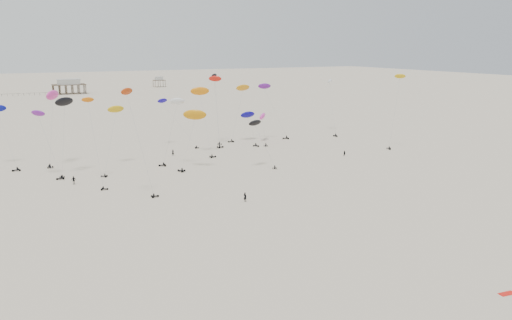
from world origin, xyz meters
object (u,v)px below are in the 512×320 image
rig_0 (331,96)px  spectator_0 (245,201)px  pavilion_main (69,87)px  pavilion_small (159,82)px  rig_4 (64,109)px  rig_9 (43,129)px

rig_0 → spectator_0: 92.51m
pavilion_main → rig_0: bearing=-71.1°
pavilion_small → rig_0: rig_0 is taller
pavilion_small → rig_4: rig_4 is taller
rig_9 → rig_0: bearing=-86.0°
pavilion_main → spectator_0: (4.54, -267.93, -4.22)m
rig_9 → spectator_0: bearing=-148.7°
pavilion_small → rig_4: 273.26m
rig_0 → rig_4: 97.53m
rig_0 → spectator_0: bearing=50.5°
pavilion_main → pavilion_small: bearing=23.2°
pavilion_main → rig_9: 229.00m
pavilion_main → spectator_0: pavilion_main is taller
pavilion_small → rig_4: size_ratio=0.47×
rig_0 → rig_4: size_ratio=1.18×
rig_4 → pavilion_small: bearing=-119.1°
rig_4 → spectator_0: size_ratio=8.40×
rig_4 → rig_9: rig_4 is taller
rig_9 → spectator_0: 55.06m
pavilion_main → rig_4: 227.58m
pavilion_small → rig_9: size_ratio=0.54×
pavilion_main → rig_0: 215.70m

